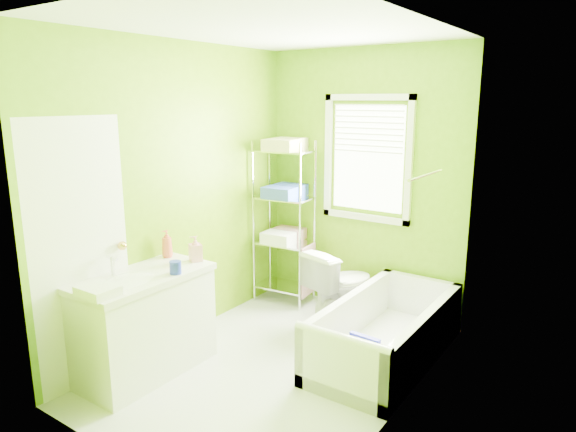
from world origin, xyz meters
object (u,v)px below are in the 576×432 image
Objects in this scene: toilet at (341,285)px; vanity at (144,321)px; bathtub at (384,341)px; wire_shelf_unit at (286,204)px.

toilet is 0.67× the size of vanity.
wire_shelf_unit is (-1.41, 0.60, 0.89)m from bathtub.
toilet reaches higher than bathtub.
vanity is at bearing -91.73° from wire_shelf_unit.
toilet is 1.03m from wire_shelf_unit.
bathtub is at bearing 161.37° from toilet.
wire_shelf_unit is at bearing 4.76° from toilet.
bathtub is 0.93× the size of wire_shelf_unit.
wire_shelf_unit is at bearing 88.27° from vanity.
wire_shelf_unit reaches higher than bathtub.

